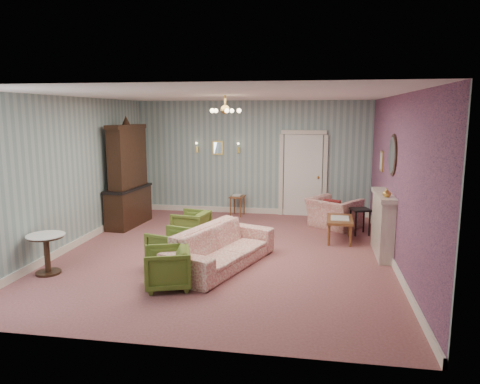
% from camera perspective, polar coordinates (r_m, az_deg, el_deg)
% --- Properties ---
extents(floor, '(7.00, 7.00, 0.00)m').
position_cam_1_polar(floor, '(8.59, -1.78, -7.67)').
color(floor, '#9A5A59').
rests_on(floor, ground).
extents(ceiling, '(7.00, 7.00, 0.00)m').
position_cam_1_polar(ceiling, '(8.19, -1.89, 12.06)').
color(ceiling, white).
rests_on(ceiling, ground).
extents(wall_back, '(6.00, 0.00, 6.00)m').
position_cam_1_polar(wall_back, '(11.69, 1.56, 4.30)').
color(wall_back, gray).
rests_on(wall_back, ground).
extents(wall_front, '(6.00, 0.00, 6.00)m').
position_cam_1_polar(wall_front, '(4.94, -9.87, -3.61)').
color(wall_front, gray).
rests_on(wall_front, ground).
extents(wall_left, '(0.00, 7.00, 7.00)m').
position_cam_1_polar(wall_left, '(9.33, -20.22, 2.26)').
color(wall_left, gray).
rests_on(wall_left, ground).
extents(wall_right, '(0.00, 7.00, 7.00)m').
position_cam_1_polar(wall_right, '(8.22, 19.14, 1.37)').
color(wall_right, gray).
rests_on(wall_right, ground).
extents(wall_right_floral, '(0.00, 7.00, 7.00)m').
position_cam_1_polar(wall_right_floral, '(8.22, 19.04, 1.38)').
color(wall_right_floral, '#C4627D').
rests_on(wall_right_floral, ground).
extents(door, '(1.12, 0.12, 2.16)m').
position_cam_1_polar(door, '(11.59, 7.91, 2.32)').
color(door, white).
rests_on(door, floor).
extents(olive_chair_a, '(0.80, 0.82, 0.68)m').
position_cam_1_polar(olive_chair_a, '(6.94, -9.16, -9.18)').
color(olive_chair_a, '#587027').
rests_on(olive_chair_a, floor).
extents(olive_chair_b, '(0.80, 0.83, 0.70)m').
position_cam_1_polar(olive_chair_b, '(7.90, -8.53, -6.70)').
color(olive_chair_b, '#587027').
rests_on(olive_chair_b, floor).
extents(olive_chair_c, '(0.71, 0.74, 0.67)m').
position_cam_1_polar(olive_chair_c, '(9.41, -6.15, -4.03)').
color(olive_chair_c, '#587027').
rests_on(olive_chair_c, floor).
extents(sofa_chintz, '(1.42, 2.42, 0.91)m').
position_cam_1_polar(sofa_chintz, '(7.76, -2.34, -6.08)').
color(sofa_chintz, '#AD464A').
rests_on(sofa_chintz, floor).
extents(wingback_chair, '(1.24, 1.16, 0.91)m').
position_cam_1_polar(wingback_chair, '(10.57, 11.72, -1.97)').
color(wingback_chair, '#AD464A').
rests_on(wingback_chair, floor).
extents(dresser, '(0.63, 1.52, 2.47)m').
position_cam_1_polar(dresser, '(10.74, -13.96, 2.37)').
color(dresser, black).
rests_on(dresser, floor).
extents(fireplace, '(0.30, 1.40, 1.16)m').
position_cam_1_polar(fireplace, '(8.75, 17.49, -3.86)').
color(fireplace, beige).
rests_on(fireplace, floor).
extents(mantel_vase, '(0.15, 0.15, 0.15)m').
position_cam_1_polar(mantel_vase, '(8.23, 17.96, -0.08)').
color(mantel_vase, gold).
rests_on(mantel_vase, fireplace).
extents(oval_mirror, '(0.04, 0.76, 0.84)m').
position_cam_1_polar(oval_mirror, '(8.56, 18.59, 4.42)').
color(oval_mirror, white).
rests_on(oval_mirror, wall_right).
extents(framed_print, '(0.04, 0.34, 0.42)m').
position_cam_1_polar(framed_print, '(9.92, 17.38, 3.71)').
color(framed_print, gold).
rests_on(framed_print, wall_right).
extents(coffee_table, '(0.55, 0.95, 0.48)m').
position_cam_1_polar(coffee_table, '(9.54, 12.38, -4.61)').
color(coffee_table, brown).
rests_on(coffee_table, floor).
extents(side_table_black, '(0.48, 0.48, 0.57)m').
position_cam_1_polar(side_table_black, '(10.10, 14.82, -3.62)').
color(side_table_black, black).
rests_on(side_table_black, floor).
extents(pedestal_table, '(0.61, 0.61, 0.66)m').
position_cam_1_polar(pedestal_table, '(8.07, -23.07, -7.18)').
color(pedestal_table, black).
rests_on(pedestal_table, floor).
extents(nesting_table, '(0.38, 0.47, 0.56)m').
position_cam_1_polar(nesting_table, '(11.58, -0.33, -1.62)').
color(nesting_table, brown).
rests_on(nesting_table, floor).
extents(gilt_mirror_back, '(0.28, 0.06, 0.36)m').
position_cam_1_polar(gilt_mirror_back, '(11.79, -2.82, 5.56)').
color(gilt_mirror_back, gold).
rests_on(gilt_mirror_back, wall_back).
extents(sconce_left, '(0.16, 0.12, 0.30)m').
position_cam_1_polar(sconce_left, '(11.90, -5.44, 5.56)').
color(sconce_left, gold).
rests_on(sconce_left, wall_back).
extents(sconce_right, '(0.16, 0.12, 0.30)m').
position_cam_1_polar(sconce_right, '(11.67, -0.19, 5.52)').
color(sconce_right, gold).
rests_on(sconce_right, wall_back).
extents(chandelier, '(0.56, 0.56, 0.36)m').
position_cam_1_polar(chandelier, '(8.19, -1.88, 10.17)').
color(chandelier, gold).
rests_on(chandelier, ceiling).
extents(burgundy_cushion, '(0.41, 0.28, 0.39)m').
position_cam_1_polar(burgundy_cushion, '(10.42, 11.48, -1.99)').
color(burgundy_cushion, maroon).
rests_on(burgundy_cushion, wingback_chair).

